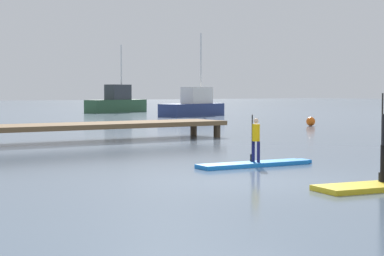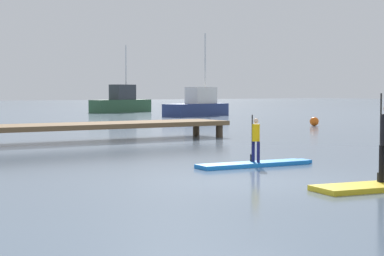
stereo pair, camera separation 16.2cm
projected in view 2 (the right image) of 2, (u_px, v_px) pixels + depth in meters
The scene contains 7 objects.
ground_plane at pixel (259, 182), 13.71m from camera, with size 240.00×240.00×0.00m, color slate.
paddleboard_near at pixel (256, 164), 16.58m from camera, with size 3.24×0.87×0.10m.
paddler_child_solo at pixel (256, 138), 16.55m from camera, with size 0.21×0.39×1.18m.
fishing_boat_green_midground at pixel (198, 106), 50.05m from camera, with size 6.15×3.54×6.30m.
motor_boat_small_navy at pixel (121, 102), 58.57m from camera, with size 6.46×3.37×5.98m.
floating_dock at pixel (94, 126), 24.74m from camera, with size 10.95×2.30×0.68m.
mooring_buoy_near at pixel (314, 121), 35.67m from camera, with size 0.49×0.49×0.49m, color orange.
Camera 2 is at (-8.65, -10.62, 1.87)m, focal length 61.96 mm.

